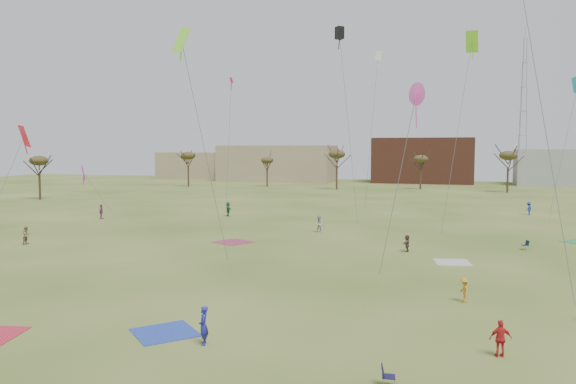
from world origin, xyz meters
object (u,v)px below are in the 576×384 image
(spectator_fore_a, at_px, (501,338))
(camp_chair_right, at_px, (525,247))
(flyer_near_right, at_px, (204,325))
(radio_tower, at_px, (523,110))
(camp_chair_center, at_px, (388,380))

(spectator_fore_a, xyz_separation_m, camp_chair_right, (4.06, 28.32, -0.58))
(flyer_near_right, distance_m, spectator_fore_a, 13.54)
(flyer_near_right, distance_m, radio_tower, 139.05)
(flyer_near_right, xyz_separation_m, camp_chair_right, (17.37, 30.82, -0.66))
(flyer_near_right, xyz_separation_m, radio_tower, (27.35, 135.10, 18.29))
(camp_chair_center, height_order, camp_chair_right, same)
(camp_chair_right, height_order, radio_tower, radio_tower)
(camp_chair_center, xyz_separation_m, radio_tower, (18.44, 137.20, 18.95))
(spectator_fore_a, relative_size, camp_chair_center, 1.92)
(spectator_fore_a, height_order, radio_tower, radio_tower)
(spectator_fore_a, distance_m, radio_tower, 134.60)
(flyer_near_right, bearing_deg, radio_tower, 145.65)
(spectator_fore_a, xyz_separation_m, radio_tower, (14.05, 132.60, 18.37))
(radio_tower, bearing_deg, flyer_near_right, -101.44)
(camp_chair_center, bearing_deg, camp_chair_right, -22.73)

